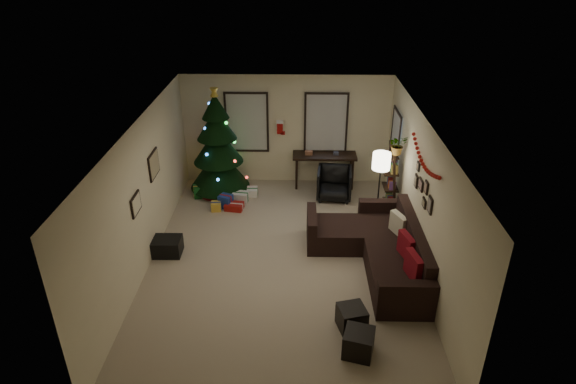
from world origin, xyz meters
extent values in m
plane|color=tan|center=(0.00, 0.00, 0.00)|extent=(7.00, 7.00, 0.00)
plane|color=white|center=(0.00, 0.00, 2.70)|extent=(7.00, 7.00, 0.00)
plane|color=beige|center=(0.00, 3.50, 1.35)|extent=(5.00, 0.00, 5.00)
plane|color=beige|center=(0.00, -3.50, 1.35)|extent=(5.00, 0.00, 5.00)
plane|color=beige|center=(-2.50, 0.00, 1.35)|extent=(0.00, 7.00, 7.00)
plane|color=beige|center=(2.50, 0.00, 1.35)|extent=(0.00, 7.00, 7.00)
cube|color=#728CB2|center=(-0.95, 3.47, 1.55)|extent=(0.94, 0.02, 1.35)
cube|color=beige|center=(-0.95, 3.47, 1.55)|extent=(0.94, 0.03, 1.35)
cube|color=#728CB2|center=(0.95, 3.47, 1.55)|extent=(0.94, 0.02, 1.35)
cube|color=beige|center=(0.95, 3.47, 1.55)|extent=(0.94, 0.03, 1.35)
cube|color=#728CB2|center=(2.47, 2.55, 1.50)|extent=(0.05, 0.27, 1.17)
cube|color=beige|center=(2.47, 2.55, 1.50)|extent=(0.05, 0.45, 1.17)
cylinder|color=black|center=(-1.59, 2.88, 0.16)|extent=(0.10, 0.10, 0.31)
cone|color=black|center=(-1.59, 2.88, 0.63)|extent=(1.42, 1.42, 0.99)
cone|color=black|center=(-1.59, 2.88, 1.20)|extent=(1.17, 1.17, 0.83)
cone|color=black|center=(-1.59, 2.88, 1.72)|extent=(0.92, 0.92, 0.73)
cone|color=black|center=(-1.59, 2.88, 2.14)|extent=(0.63, 0.63, 0.57)
cylinder|color=maroon|center=(-1.59, 2.88, 0.02)|extent=(1.15, 1.15, 0.04)
cube|color=silver|center=(-1.05, 2.35, 0.11)|extent=(0.35, 0.28, 0.22)
cube|color=navy|center=(-1.35, 2.05, 0.15)|extent=(0.28, 0.25, 0.30)
cube|color=#14591E|center=(-2.05, 2.55, 0.14)|extent=(0.26, 0.26, 0.28)
cube|color=maroon|center=(-1.15, 1.95, 0.07)|extent=(0.40, 0.30, 0.15)
cube|color=gold|center=(-1.55, 1.90, 0.10)|extent=(0.22, 0.22, 0.20)
cube|color=silver|center=(-0.80, 2.65, 0.09)|extent=(0.25, 0.30, 0.18)
cube|color=black|center=(2.03, -0.22, 0.22)|extent=(0.95, 2.53, 0.44)
cube|color=black|center=(2.40, -0.22, 0.67)|extent=(0.20, 2.53, 0.46)
cube|color=black|center=(2.03, -1.58, 0.35)|extent=(0.95, 0.20, 0.70)
cube|color=black|center=(2.03, 1.15, 0.35)|extent=(0.95, 0.20, 0.70)
cube|color=black|center=(1.11, 0.57, 0.22)|extent=(0.90, 0.95, 0.44)
cube|color=black|center=(0.57, 0.57, 0.35)|extent=(0.18, 0.95, 0.70)
cube|color=maroon|center=(2.21, -1.08, 0.64)|extent=(0.23, 0.50, 0.48)
cube|color=maroon|center=(2.21, -0.48, 0.64)|extent=(0.24, 0.48, 0.46)
cube|color=beige|center=(2.21, 0.29, 0.63)|extent=(0.29, 0.45, 0.44)
cube|color=black|center=(1.15, -1.83, 0.19)|extent=(0.50, 0.50, 0.39)
cube|color=black|center=(1.20, -2.37, 0.20)|extent=(0.52, 0.52, 0.40)
cube|color=black|center=(0.93, 3.22, 0.80)|extent=(1.54, 0.55, 0.05)
cylinder|color=black|center=(0.26, 3.00, 0.38)|extent=(0.05, 0.05, 0.77)
cylinder|color=black|center=(0.26, 3.44, 0.38)|extent=(0.05, 0.05, 0.77)
cylinder|color=black|center=(1.61, 3.00, 0.38)|extent=(0.05, 0.05, 0.77)
cylinder|color=black|center=(1.61, 3.44, 0.38)|extent=(0.05, 0.05, 0.77)
imported|color=black|center=(1.15, 2.57, 0.37)|extent=(0.78, 0.74, 0.75)
cube|color=black|center=(2.32, 1.52, 0.85)|extent=(0.05, 0.05, 1.69)
cube|color=black|center=(2.32, 1.97, 0.85)|extent=(0.05, 0.05, 1.69)
cube|color=black|center=(2.29, 1.74, 0.33)|extent=(0.30, 0.47, 0.03)
cube|color=black|center=(2.29, 1.74, 0.71)|extent=(0.30, 0.47, 0.03)
cube|color=black|center=(2.29, 1.74, 1.08)|extent=(0.30, 0.47, 0.03)
cube|color=black|center=(2.29, 1.74, 1.46)|extent=(0.30, 0.47, 0.03)
imported|color=#4C4C4C|center=(2.30, 1.52, 1.83)|extent=(0.58, 0.54, 0.53)
cylinder|color=black|center=(1.95, 1.24, 0.02)|extent=(0.30, 0.30, 0.03)
cylinder|color=black|center=(1.95, 1.24, 0.75)|extent=(0.03, 0.03, 1.43)
cylinder|color=white|center=(1.95, 1.24, 1.53)|extent=(0.36, 0.36, 0.34)
cube|color=black|center=(-2.48, 0.78, 1.62)|extent=(0.04, 0.60, 0.50)
cube|color=tan|center=(-2.48, 0.78, 1.62)|extent=(0.01, 0.54, 0.45)
cube|color=black|center=(-2.48, -0.47, 1.44)|extent=(0.04, 0.45, 0.35)
cube|color=beige|center=(-2.48, -0.47, 1.44)|extent=(0.01, 0.41, 0.31)
cube|color=black|center=(2.48, -0.60, 1.55)|extent=(0.03, 0.22, 0.28)
cube|color=black|center=(2.48, -0.25, 1.70)|extent=(0.03, 0.18, 0.22)
cube|color=black|center=(2.48, -0.25, 1.40)|extent=(0.03, 0.20, 0.16)
cube|color=black|center=(2.48, 0.10, 1.58)|extent=(0.03, 0.26, 0.20)
cube|color=black|center=(2.48, 0.45, 1.48)|extent=(0.03, 0.18, 0.24)
cube|color=black|center=(2.48, 0.45, 1.78)|extent=(0.03, 0.16, 0.16)
cube|color=#990F0C|center=(-0.15, 3.32, 1.47)|extent=(0.14, 0.04, 0.30)
cube|color=white|center=(-0.15, 3.32, 1.62)|extent=(0.16, 0.05, 0.08)
cube|color=#990F0C|center=(-0.08, 3.32, 1.34)|extent=(0.10, 0.04, 0.08)
cube|color=#990F0C|center=(0.18, 3.55, 1.36)|extent=(0.14, 0.04, 0.30)
cube|color=white|center=(0.18, 3.55, 1.51)|extent=(0.16, 0.05, 0.08)
cube|color=#990F0C|center=(0.25, 3.55, 1.23)|extent=(0.10, 0.04, 0.08)
cube|color=black|center=(-2.30, 0.16, 0.17)|extent=(0.67, 0.45, 0.33)
camera|label=1|loc=(0.27, -7.76, 5.46)|focal=30.61mm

